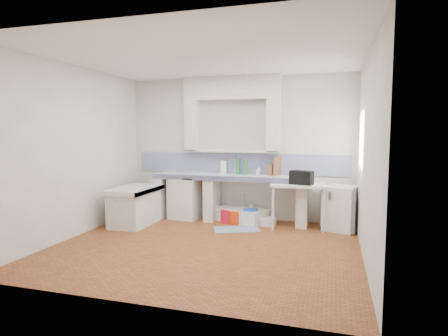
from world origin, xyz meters
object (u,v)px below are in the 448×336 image
(fridge, at_px, (340,208))
(stove, at_px, (186,198))
(side_table, at_px, (298,206))
(sink, at_px, (241,215))

(fridge, bearing_deg, stove, -163.90)
(side_table, bearing_deg, stove, 168.01)
(sink, bearing_deg, fridge, 17.41)
(sink, bearing_deg, side_table, 10.17)
(side_table, relative_size, fridge, 1.23)
(stove, bearing_deg, side_table, 1.47)
(stove, distance_m, fridge, 2.96)
(side_table, distance_m, fridge, 0.74)
(stove, relative_size, sink, 0.84)
(sink, bearing_deg, stove, -156.93)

